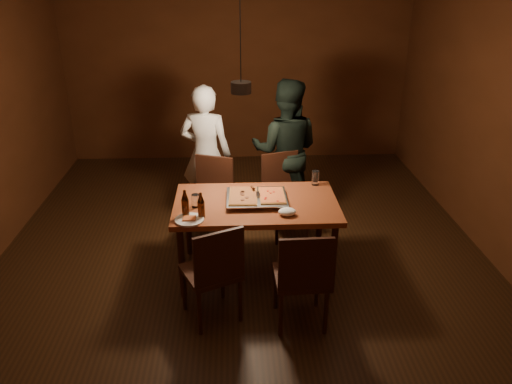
{
  "coord_description": "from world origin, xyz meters",
  "views": [
    {
      "loc": [
        -0.08,
        -4.37,
        2.72
      ],
      "look_at": [
        0.12,
        -0.25,
        0.85
      ],
      "focal_mm": 35.0,
      "sensor_mm": 36.0,
      "label": 1
    }
  ],
  "objects_px": {
    "chair_near_right": "(303,272)",
    "diner_white": "(206,154)",
    "chair_far_left": "(212,191)",
    "pendant_lamp": "(241,86)",
    "chair_near_left": "(214,266)",
    "plate_slice": "(189,220)",
    "chair_far_right": "(283,187)",
    "beer_bottle_a": "(185,203)",
    "dining_table": "(256,209)",
    "beer_bottle_b": "(201,205)",
    "pizza_tray": "(257,199)",
    "diner_dark": "(285,151)"
  },
  "relations": [
    {
      "from": "beer_bottle_a",
      "to": "diner_dark",
      "type": "xyz_separation_m",
      "value": [
        1.01,
        1.45,
        -0.05
      ]
    },
    {
      "from": "chair_near_left",
      "to": "beer_bottle_b",
      "type": "height_order",
      "value": "beer_bottle_b"
    },
    {
      "from": "chair_near_right",
      "to": "diner_dark",
      "type": "xyz_separation_m",
      "value": [
        0.06,
        2.04,
        0.28
      ]
    },
    {
      "from": "dining_table",
      "to": "chair_near_right",
      "type": "bearing_deg",
      "value": -68.69
    },
    {
      "from": "beer_bottle_a",
      "to": "diner_dark",
      "type": "height_order",
      "value": "diner_dark"
    },
    {
      "from": "plate_slice",
      "to": "diner_white",
      "type": "bearing_deg",
      "value": 87.26
    },
    {
      "from": "chair_far_left",
      "to": "diner_dark",
      "type": "distance_m",
      "value": 0.99
    },
    {
      "from": "pendant_lamp",
      "to": "chair_far_right",
      "type": "bearing_deg",
      "value": 51.61
    },
    {
      "from": "chair_near_right",
      "to": "pizza_tray",
      "type": "relative_size",
      "value": 0.88
    },
    {
      "from": "diner_white",
      "to": "chair_near_right",
      "type": "bearing_deg",
      "value": 123.96
    },
    {
      "from": "chair_near_right",
      "to": "pendant_lamp",
      "type": "relative_size",
      "value": 0.44
    },
    {
      "from": "chair_near_right",
      "to": "chair_far_right",
      "type": "bearing_deg",
      "value": 88.08
    },
    {
      "from": "beer_bottle_b",
      "to": "pizza_tray",
      "type": "bearing_deg",
      "value": 31.87
    },
    {
      "from": "dining_table",
      "to": "chair_near_left",
      "type": "height_order",
      "value": "chair_near_left"
    },
    {
      "from": "chair_far_left",
      "to": "diner_dark",
      "type": "bearing_deg",
      "value": -131.85
    },
    {
      "from": "dining_table",
      "to": "beer_bottle_a",
      "type": "distance_m",
      "value": 0.7
    },
    {
      "from": "beer_bottle_a",
      "to": "pendant_lamp",
      "type": "xyz_separation_m",
      "value": [
        0.5,
        0.5,
        0.89
      ]
    },
    {
      "from": "beer_bottle_b",
      "to": "diner_dark",
      "type": "relative_size",
      "value": 0.14
    },
    {
      "from": "chair_far_right",
      "to": "diner_dark",
      "type": "bearing_deg",
      "value": -116.8
    },
    {
      "from": "dining_table",
      "to": "plate_slice",
      "type": "bearing_deg",
      "value": -149.64
    },
    {
      "from": "diner_white",
      "to": "beer_bottle_a",
      "type": "bearing_deg",
      "value": 97.26
    },
    {
      "from": "chair_near_left",
      "to": "pizza_tray",
      "type": "xyz_separation_m",
      "value": [
        0.37,
        0.75,
        0.24
      ]
    },
    {
      "from": "pendant_lamp",
      "to": "chair_far_left",
      "type": "bearing_deg",
      "value": 122.98
    },
    {
      "from": "beer_bottle_b",
      "to": "diner_dark",
      "type": "height_order",
      "value": "diner_dark"
    },
    {
      "from": "diner_white",
      "to": "chair_far_right",
      "type": "bearing_deg",
      "value": 167.72
    },
    {
      "from": "pizza_tray",
      "to": "plate_slice",
      "type": "distance_m",
      "value": 0.69
    },
    {
      "from": "dining_table",
      "to": "chair_far_left",
      "type": "relative_size",
      "value": 2.81
    },
    {
      "from": "chair_near_left",
      "to": "beer_bottle_a",
      "type": "height_order",
      "value": "beer_bottle_a"
    },
    {
      "from": "chair_near_left",
      "to": "plate_slice",
      "type": "relative_size",
      "value": 2.23
    },
    {
      "from": "diner_white",
      "to": "dining_table",
      "type": "bearing_deg",
      "value": 124.69
    },
    {
      "from": "chair_far_left",
      "to": "pendant_lamp",
      "type": "height_order",
      "value": "pendant_lamp"
    },
    {
      "from": "diner_white",
      "to": "chair_near_left",
      "type": "bearing_deg",
      "value": 105.81
    },
    {
      "from": "chair_near_left",
      "to": "pizza_tray",
      "type": "bearing_deg",
      "value": 38.36
    },
    {
      "from": "dining_table",
      "to": "pizza_tray",
      "type": "height_order",
      "value": "pizza_tray"
    },
    {
      "from": "dining_table",
      "to": "beer_bottle_b",
      "type": "relative_size",
      "value": 6.51
    },
    {
      "from": "beer_bottle_b",
      "to": "diner_dark",
      "type": "distance_m",
      "value": 1.73
    },
    {
      "from": "diner_white",
      "to": "chair_far_left",
      "type": "bearing_deg",
      "value": 110.3
    },
    {
      "from": "chair_far_left",
      "to": "beer_bottle_a",
      "type": "xyz_separation_m",
      "value": [
        -0.18,
        -0.99,
        0.33
      ]
    },
    {
      "from": "dining_table",
      "to": "chair_far_left",
      "type": "distance_m",
      "value": 0.87
    },
    {
      "from": "chair_far_left",
      "to": "beer_bottle_a",
      "type": "relative_size",
      "value": 2.22
    },
    {
      "from": "pendant_lamp",
      "to": "chair_near_right",
      "type": "bearing_deg",
      "value": -67.61
    },
    {
      "from": "chair_near_right",
      "to": "beer_bottle_a",
      "type": "height_order",
      "value": "beer_bottle_a"
    },
    {
      "from": "chair_near_left",
      "to": "chair_near_right",
      "type": "relative_size",
      "value": 1.15
    },
    {
      "from": "dining_table",
      "to": "beer_bottle_a",
      "type": "bearing_deg",
      "value": -157.8
    },
    {
      "from": "beer_bottle_b",
      "to": "diner_white",
      "type": "distance_m",
      "value": 1.49
    },
    {
      "from": "plate_slice",
      "to": "diner_white",
      "type": "relative_size",
      "value": 0.16
    },
    {
      "from": "pizza_tray",
      "to": "plate_slice",
      "type": "relative_size",
      "value": 2.2
    },
    {
      "from": "chair_near_right",
      "to": "diner_white",
      "type": "distance_m",
      "value": 2.22
    },
    {
      "from": "diner_white",
      "to": "diner_dark",
      "type": "height_order",
      "value": "diner_dark"
    },
    {
      "from": "chair_near_right",
      "to": "plate_slice",
      "type": "height_order",
      "value": "chair_near_right"
    }
  ]
}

